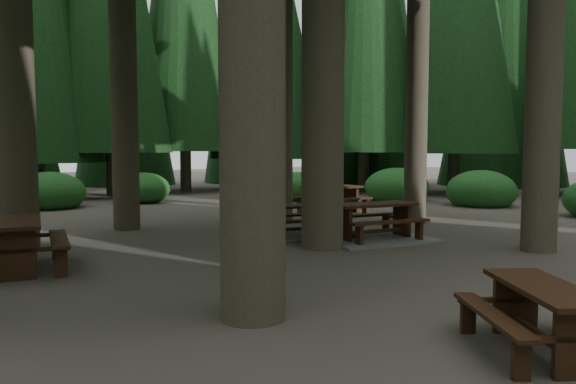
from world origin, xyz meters
TOP-DOWN VIEW (x-y plane):
  - ground at (0.00, 0.00)m, footprint 80.00×80.00m
  - picnic_table_a at (2.30, 0.30)m, footprint 2.69×2.36m
  - picnic_table_b at (-4.58, 1.40)m, footprint 1.89×2.18m
  - picnic_table_c at (1.37, 1.66)m, footprint 2.47×2.21m
  - picnic_table_d at (4.76, 4.62)m, footprint 1.94×1.57m
  - picnic_table_e at (-1.09, -5.57)m, footprint 1.88×1.97m
  - shrub_ring at (0.70, 0.75)m, footprint 23.86×24.64m

SIDE VIEW (x-z plane):
  - ground at x=0.00m, z-range 0.00..0.00m
  - picnic_table_c at x=1.37m, z-range -0.12..0.59m
  - picnic_table_a at x=2.30m, z-range -0.13..0.68m
  - shrub_ring at x=0.70m, z-range -0.35..1.15m
  - picnic_table_e at x=-1.09m, z-range 0.11..0.78m
  - picnic_table_d at x=4.76m, z-range 0.13..0.96m
  - picnic_table_b at x=-4.58m, z-range 0.14..0.97m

